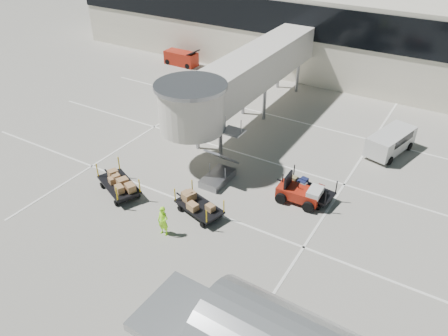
{
  "coord_description": "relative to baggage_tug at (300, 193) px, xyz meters",
  "views": [
    {
      "loc": [
        11.41,
        -15.4,
        16.57
      ],
      "look_at": [
        -0.27,
        3.97,
        2.0
      ],
      "focal_mm": 35.0,
      "sensor_mm": 36.0,
      "label": 1
    }
  ],
  "objects": [
    {
      "name": "box_cart_near",
      "position": [
        -4.64,
        -4.25,
        -0.09
      ],
      "size": [
        3.76,
        2.24,
        1.44
      ],
      "rotation": [
        0.0,
        0.0,
        -0.27
      ],
      "color": "black",
      "rests_on": "ground"
    },
    {
      "name": "suitcase_cart",
      "position": [
        0.3,
        0.66,
        -0.12
      ],
      "size": [
        3.93,
        1.96,
        1.51
      ],
      "rotation": [
        0.0,
        0.0,
        -0.13
      ],
      "color": "black",
      "rests_on": "ground"
    },
    {
      "name": "minivan",
      "position": [
        3.32,
        9.13,
        0.35
      ],
      "size": [
        2.86,
        4.71,
        1.67
      ],
      "rotation": [
        0.0,
        0.0,
        -0.26
      ],
      "color": "silver",
      "rests_on": "ground"
    },
    {
      "name": "jet_bridge",
      "position": [
        -8.14,
        6.52,
        3.64
      ],
      "size": [
        5.7,
        20.4,
        6.03
      ],
      "color": "silver",
      "rests_on": "ground"
    },
    {
      "name": "terminal",
      "position": [
        -4.52,
        24.19,
        3.46
      ],
      "size": [
        64.0,
        12.11,
        15.2
      ],
      "color": "#EDE4CC",
      "rests_on": "ground"
    },
    {
      "name": "ground_worker",
      "position": [
        -5.38,
        -6.78,
        0.28
      ],
      "size": [
        0.68,
        0.45,
        1.85
      ],
      "primitive_type": "imported",
      "rotation": [
        0.0,
        0.0,
        0.02
      ],
      "color": "#98FF1A",
      "rests_on": "ground"
    },
    {
      "name": "lane_markings",
      "position": [
        -4.83,
        3.59,
        -0.64
      ],
      "size": [
        40.0,
        30.0,
        0.02
      ],
      "color": "white",
      "rests_on": "ground"
    },
    {
      "name": "box_cart_far",
      "position": [
        -10.25,
        -5.08,
        -0.01
      ],
      "size": [
        4.09,
        2.88,
        1.6
      ],
      "rotation": [
        0.0,
        0.0,
        -0.42
      ],
      "color": "black",
      "rests_on": "ground"
    },
    {
      "name": "baggage_tug",
      "position": [
        0.0,
        0.0,
        0.0
      ],
      "size": [
        2.76,
        1.81,
        1.77
      ],
      "rotation": [
        0.0,
        0.0,
        0.04
      ],
      "color": "maroon",
      "rests_on": "ground"
    },
    {
      "name": "belt_loader",
      "position": [
        -21.01,
        16.6,
        0.08
      ],
      "size": [
        3.98,
        1.65,
        1.91
      ],
      "rotation": [
        0.0,
        0.0,
        -0.02
      ],
      "color": "maroon",
      "rests_on": "ground"
    },
    {
      "name": "ground",
      "position": [
        -4.17,
        -5.75,
        -0.65
      ],
      "size": [
        140.0,
        140.0,
        0.0
      ],
      "primitive_type": "plane",
      "color": "#BBB5A7",
      "rests_on": "ground"
    }
  ]
}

